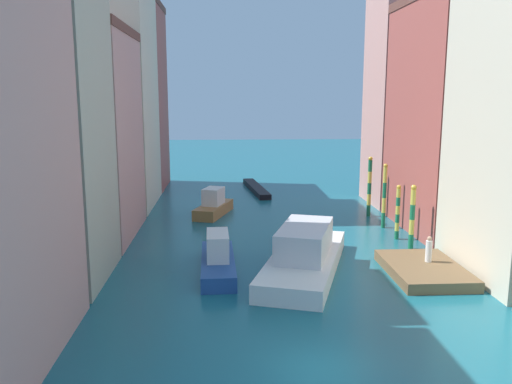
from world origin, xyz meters
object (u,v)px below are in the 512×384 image
object	(u,v)px
vaporetto_white	(305,254)
motorboat_0	(214,205)
mooring_pole_1	(398,212)
mooring_pole_3	(369,186)
waterfront_dock	(424,270)
mooring_pole_0	(412,216)
person_on_dock	(429,250)
motorboat_1	(218,259)
mooring_pole_2	(384,195)
gondola_black	(256,188)

from	to	relation	value
vaporetto_white	motorboat_0	size ratio (longest dim) A/B	2.04
mooring_pole_1	mooring_pole_3	xyz separation A→B (m)	(-0.06, 7.11, 0.57)
waterfront_dock	mooring_pole_0	distance (m)	5.46
person_on_dock	motorboat_1	distance (m)	11.96
mooring_pole_1	mooring_pole_2	xyz separation A→B (m)	(0.01, 3.23, 0.53)
motorboat_1	motorboat_0	bearing A→B (deg)	92.15
mooring_pole_0	mooring_pole_3	world-z (taller)	mooring_pole_3
person_on_dock	mooring_pole_3	bearing A→B (deg)	88.45
person_on_dock	mooring_pole_3	xyz separation A→B (m)	(0.38, 14.01, 1.26)
vaporetto_white	gondola_black	distance (m)	25.67
mooring_pole_3	motorboat_0	xyz separation A→B (m)	(-12.85, 1.21, -1.73)
mooring_pole_1	motorboat_0	distance (m)	15.41
mooring_pole_0	mooring_pole_3	size ratio (longest dim) A/B	0.86
mooring_pole_0	person_on_dock	bearing A→B (deg)	-97.56
mooring_pole_3	motorboat_1	distance (m)	18.24
mooring_pole_0	waterfront_dock	bearing A→B (deg)	-101.38
mooring_pole_0	motorboat_1	size ratio (longest dim) A/B	0.61
mooring_pole_1	vaporetto_white	world-z (taller)	mooring_pole_1
mooring_pole_2	motorboat_0	xyz separation A→B (m)	(-12.93, 5.10, -1.69)
mooring_pole_0	motorboat_0	world-z (taller)	mooring_pole_0
mooring_pole_2	gondola_black	xyz separation A→B (m)	(-8.71, 16.04, -2.23)
person_on_dock	mooring_pole_2	distance (m)	10.21
mooring_pole_3	vaporetto_white	size ratio (longest dim) A/B	0.42
mooring_pole_2	motorboat_1	world-z (taller)	mooring_pole_2
waterfront_dock	motorboat_1	size ratio (longest dim) A/B	0.86
person_on_dock	waterfront_dock	bearing A→B (deg)	-128.01
gondola_black	motorboat_1	xyz separation A→B (m)	(-3.67, -25.50, 0.50)
mooring_pole_3	mooring_pole_0	bearing A→B (deg)	-88.70
waterfront_dock	motorboat_1	world-z (taller)	motorboat_1
waterfront_dock	gondola_black	world-z (taller)	waterfront_dock
gondola_black	motorboat_1	world-z (taller)	motorboat_1
mooring_pole_0	mooring_pole_1	xyz separation A→B (m)	(-0.15, 2.41, -0.21)
mooring_pole_3	motorboat_1	world-z (taller)	mooring_pole_3
mooring_pole_1	motorboat_0	bearing A→B (deg)	147.21
vaporetto_white	motorboat_0	distance (m)	15.67
mooring_pole_1	motorboat_1	world-z (taller)	mooring_pole_1
motorboat_0	gondola_black	bearing A→B (deg)	68.93
waterfront_dock	mooring_pole_3	distance (m)	14.73
mooring_pole_1	mooring_pole_3	distance (m)	7.13
mooring_pole_1	motorboat_1	xyz separation A→B (m)	(-12.37, -6.24, -1.20)
waterfront_dock	mooring_pole_3	size ratio (longest dim) A/B	1.21
mooring_pole_0	gondola_black	bearing A→B (deg)	112.23
person_on_dock	mooring_pole_3	size ratio (longest dim) A/B	0.30
vaporetto_white	waterfront_dock	bearing A→B (deg)	-9.20
waterfront_dock	mooring_pole_2	xyz separation A→B (m)	(0.87, 10.66, 2.20)
mooring_pole_2	motorboat_0	distance (m)	14.00
mooring_pole_1	person_on_dock	bearing A→B (deg)	-93.67
vaporetto_white	motorboat_0	xyz separation A→B (m)	(-5.47, 14.68, -0.18)
vaporetto_white	person_on_dock	bearing A→B (deg)	-4.39
motorboat_0	person_on_dock	bearing A→B (deg)	-50.67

